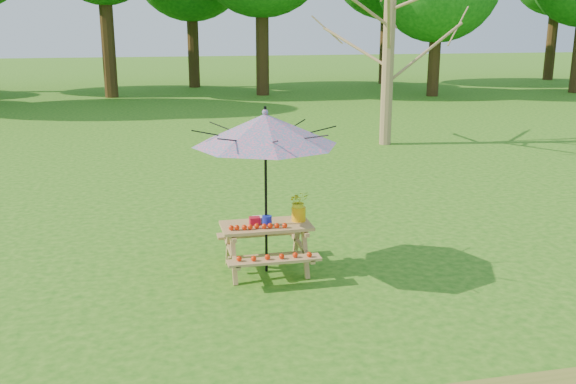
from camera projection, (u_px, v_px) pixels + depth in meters
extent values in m
plane|color=#206212|center=(372.00, 291.00, 8.10)|extent=(120.00, 120.00, 0.00)
cylinder|color=#8C664C|center=(388.00, 67.00, 17.38)|extent=(0.33, 0.33, 4.27)
cube|color=#AA784C|center=(266.00, 226.00, 8.58)|extent=(1.20, 0.62, 0.04)
cube|color=#AA784C|center=(274.00, 260.00, 8.14)|extent=(1.20, 0.22, 0.04)
cube|color=#AA784C|center=(259.00, 234.00, 9.18)|extent=(1.20, 0.22, 0.04)
cylinder|color=black|center=(266.00, 191.00, 8.46)|extent=(0.04, 0.04, 2.25)
cone|color=teal|center=(265.00, 130.00, 8.25)|extent=(1.97, 1.97, 0.41)
sphere|color=teal|center=(265.00, 112.00, 8.20)|extent=(0.08, 0.08, 0.08)
cube|color=#B40E27|center=(255.00, 221.00, 8.56)|extent=(0.14, 0.12, 0.10)
cylinder|color=#1622B6|center=(267.00, 221.00, 8.52)|extent=(0.13, 0.13, 0.13)
cube|color=silver|center=(258.00, 219.00, 8.69)|extent=(0.13, 0.13, 0.07)
cylinder|color=#FAB10D|center=(299.00, 214.00, 8.71)|extent=(0.19, 0.19, 0.19)
imported|color=yellow|center=(299.00, 201.00, 8.66)|extent=(0.29, 0.26, 0.29)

